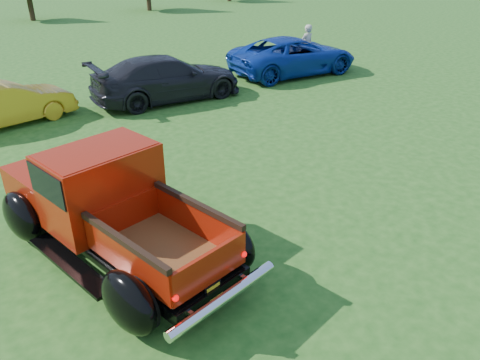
# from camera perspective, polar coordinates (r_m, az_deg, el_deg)

# --- Properties ---
(ground) EXTENTS (120.00, 120.00, 0.00)m
(ground) POSITION_cam_1_polar(r_m,az_deg,el_deg) (8.91, -0.19, -6.84)
(ground) COLOR #1E4D16
(ground) RESTS_ON ground
(pickup_truck) EXTENTS (2.97, 5.39, 1.92)m
(pickup_truck) POSITION_cam_1_polar(r_m,az_deg,el_deg) (8.51, -16.24, -2.61)
(pickup_truck) COLOR black
(pickup_truck) RESTS_ON ground
(show_car_yellow) EXTENTS (4.03, 1.72, 1.29)m
(show_car_yellow) POSITION_cam_1_polar(r_m,az_deg,el_deg) (15.79, -26.65, 8.32)
(show_car_yellow) COLOR gold
(show_car_yellow) RESTS_ON ground
(show_car_grey) EXTENTS (5.47, 2.82, 1.52)m
(show_car_grey) POSITION_cam_1_polar(r_m,az_deg,el_deg) (16.70, -8.87, 12.17)
(show_car_grey) COLOR black
(show_car_grey) RESTS_ON ground
(show_car_blue) EXTENTS (5.78, 3.38, 1.51)m
(show_car_blue) POSITION_cam_1_polar(r_m,az_deg,el_deg) (20.10, 6.55, 14.82)
(show_car_blue) COLOR navy
(show_car_blue) RESTS_ON ground
(spectator) EXTENTS (0.68, 0.46, 1.82)m
(spectator) POSITION_cam_1_polar(r_m,az_deg,el_deg) (21.27, 8.10, 15.84)
(spectator) COLOR #ADA896
(spectator) RESTS_ON ground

